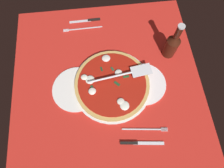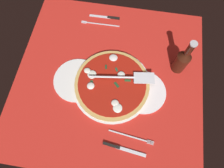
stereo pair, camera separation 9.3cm
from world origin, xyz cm
name	(u,v)px [view 1 (the left image)]	position (x,y,z in cm)	size (l,w,h in cm)	color
ground_plane	(107,80)	(0.00, 0.00, -0.40)	(92.35, 92.35, 0.80)	red
checker_pattern	(107,79)	(0.00, 0.00, 0.05)	(92.35, 92.35, 0.10)	silver
pizza_pan	(112,85)	(-2.24, 3.51, 0.55)	(38.45, 38.45, 0.90)	silver
dinner_plate_left	(143,84)	(-17.67, 4.58, 0.60)	(22.00, 22.00, 1.00)	white
dinner_plate_right	(76,89)	(15.27, 3.65, 0.60)	(23.16, 23.16, 1.00)	white
pizza	(112,84)	(-2.11, 3.49, 2.05)	(36.20, 36.20, 3.39)	tan
pizza_server	(124,74)	(-8.41, 0.21, 4.74)	(31.36, 7.69, 1.00)	silver
place_setting_near	(86,25)	(8.49, -34.20, 0.46)	(21.58, 11.75, 1.40)	white
place_setting_far	(141,137)	(-12.48, 29.35, 0.46)	(22.09, 15.11, 1.40)	white
beer_bottle	(172,44)	(-33.38, -11.31, 8.43)	(6.59, 6.59, 22.25)	#39170D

